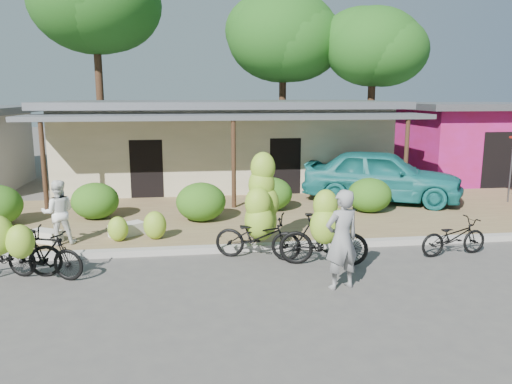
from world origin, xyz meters
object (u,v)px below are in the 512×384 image
bike_far_right (454,237)px  vendor (342,240)px  sack_near (127,229)px  bystander (58,212)px  bike_center (260,218)px  teal_van (382,176)px  tree_near_right (369,45)px  sack_far (46,236)px  bike_left (41,253)px  tree_center_right (279,35)px  bike_right (324,235)px  bike_far_left (9,251)px

bike_far_right → vendor: 3.54m
sack_near → bystander: bearing=-159.7°
bike_center → teal_van: (4.73, 4.68, 0.12)m
bike_center → sack_near: size_ratio=2.74×
tree_near_right → sack_far: tree_near_right is taller
tree_near_right → bike_left: bearing=-129.7°
tree_center_right → tree_near_right: size_ratio=1.13×
sack_far → bike_far_right: bearing=-11.8°
tree_center_right → tree_near_right: tree_center_right is taller
teal_van → tree_center_right: bearing=33.3°
sack_near → vendor: vendor is taller
bike_right → vendor: (0.02, -1.15, 0.23)m
bike_right → vendor: size_ratio=1.03×
bike_center → sack_far: size_ratio=3.11×
vendor → teal_van: bearing=-132.8°
tree_center_right → bike_center: 16.29m
tree_near_right → sack_near: (-10.27, -11.30, -5.65)m
tree_center_right → tree_near_right: bearing=-26.6°
tree_center_right → vendor: tree_center_right is taller
bike_far_right → vendor: size_ratio=0.90×
sack_near → sack_far: bearing=-171.0°
bike_right → teal_van: 6.70m
sack_near → bike_left: bearing=-116.7°
bike_left → teal_van: teal_van is taller
bike_left → bystander: size_ratio=1.13×
tree_near_right → vendor: size_ratio=4.05×
vendor → sack_near: bearing=-56.9°
tree_center_right → bystander: bearing=-119.2°
vendor → bystander: (-5.84, 3.26, -0.06)m
bike_far_right → bystander: bearing=71.2°
bike_far_left → sack_near: bike_far_left is taller
sack_far → bike_far_left: bearing=-91.8°
tree_near_right → bike_center: 15.63m
tree_near_right → bike_center: bearing=-118.9°
bike_left → bike_right: (5.67, -0.01, 0.15)m
tree_near_right → bike_far_left: bearing=-131.4°
tree_near_right → bike_right: 16.04m
tree_center_right → sack_near: (-6.27, -13.30, -6.27)m
bike_right → sack_far: bearing=83.0°
vendor → bike_far_left: bearing=-27.1°
tree_center_right → bike_far_left: size_ratio=4.44×
bike_far_right → tree_center_right: bearing=-3.6°
bike_far_right → teal_van: bearing=-12.0°
tree_center_right → bike_right: bearing=-96.9°
bike_left → bike_right: bike_right is taller
bike_far_right → sack_near: bearing=65.2°
bike_far_right → sack_near: bike_far_right is taller
bike_right → sack_far: 6.67m
bike_left → sack_near: bike_left is taller
bike_center → tree_center_right: bearing=8.3°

